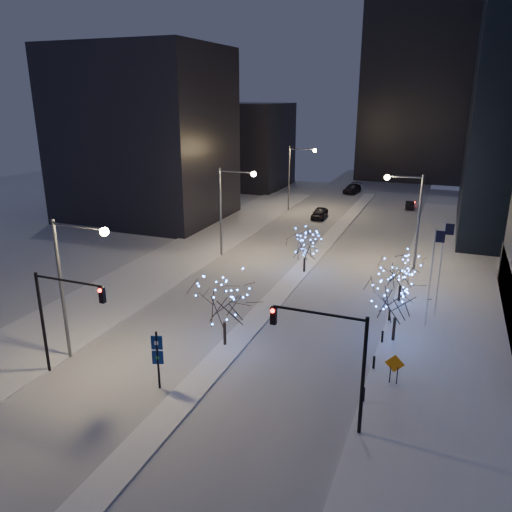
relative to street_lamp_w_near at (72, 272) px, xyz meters
The scene contains 25 objects.
ground 11.23m from the street_lamp_w_near, 12.61° to the right, with size 160.00×160.00×0.00m, color silver.
road 34.80m from the street_lamp_w_near, 74.85° to the left, with size 20.00×130.00×0.02m, color #B4B8C4.
median 30.09m from the street_lamp_w_near, 72.30° to the left, with size 2.00×80.00×0.15m, color white.
east_sidewalk 30.63m from the street_lamp_w_near, 36.94° to the left, with size 10.00×90.00×0.15m, color white.
west_sidewalk 19.77m from the street_lamp_w_near, 105.71° to the left, with size 8.00×90.00×0.15m, color white.
filler_west_near 42.87m from the street_lamp_w_near, 116.64° to the left, with size 22.00×18.00×24.00m, color black.
filler_west_far 70.12m from the street_lamp_w_near, 104.09° to the left, with size 18.00×16.00×16.00m, color black.
horizon_block 92.38m from the street_lamp_w_near, 80.58° to the left, with size 24.00×14.00×42.00m, color black.
street_lamp_w_near is the anchor object (origin of this frame).
street_lamp_w_mid 25.00m from the street_lamp_w_near, 90.00° to the left, with size 4.40×0.56×10.00m.
street_lamp_w_far 50.00m from the street_lamp_w_near, 90.00° to the left, with size 4.40×0.56×10.00m.
street_lamp_east 33.85m from the street_lamp_w_near, 55.81° to the left, with size 3.90×0.56×10.00m.
traffic_signal_west 2.70m from the street_lamp_w_near, 76.04° to the right, with size 5.26×0.43×7.00m.
traffic_signal_east 17.99m from the street_lamp_w_near, ahead, with size 5.26×0.43×7.00m.
flagpoles 27.07m from the street_lamp_w_near, 34.36° to the left, with size 1.35×2.60×8.00m.
bollards 21.57m from the street_lamp_w_near, 22.69° to the left, with size 0.16×12.16×0.90m.
car_near 47.13m from the street_lamp_w_near, 83.96° to the left, with size 1.93×4.79×1.63m, color black.
car_mid 61.05m from the street_lamp_w_near, 73.94° to the left, with size 1.35×3.88×1.28m, color black.
car_far 68.89m from the street_lamp_w_near, 85.38° to the left, with size 2.28×5.61×1.63m, color black.
holiday_tree_median_near 10.46m from the street_lamp_w_near, 32.76° to the left, with size 4.86×4.86×5.34m.
holiday_tree_median_far 24.91m from the street_lamp_w_near, 67.51° to the left, with size 3.91×3.91×4.58m.
holiday_tree_plaza_near 22.73m from the street_lamp_w_near, 28.21° to the left, with size 5.04×5.04×5.17m.
holiday_tree_plaza_far 27.03m from the street_lamp_w_near, 43.53° to the left, with size 4.27×4.27×4.63m.
wayfinding_sign 8.12m from the street_lamp_w_near, ahead, with size 0.69×0.31×3.95m.
construction_sign 21.70m from the street_lamp_w_near, 12.69° to the left, with size 1.23×0.08×2.03m.
Camera 1 is at (13.62, -22.29, 17.66)m, focal length 35.00 mm.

